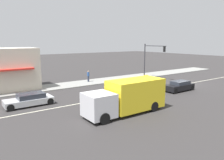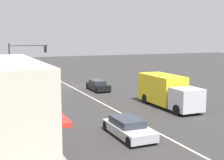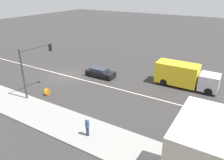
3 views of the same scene
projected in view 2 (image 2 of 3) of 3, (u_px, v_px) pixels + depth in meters
The scene contains 9 objects.
ground_plane at pixel (134, 120), 24.40m from camera, with size 160.00×160.00×0.00m, color #333030.
sidewalk_right at pixel (15, 135), 20.40m from camera, with size 4.00×73.00×0.12m, color gray.
lane_marking_center at pixel (70, 86), 40.76m from camera, with size 0.16×60.00×0.01m, color beige.
traffic_signal_main at pixel (22, 58), 36.85m from camera, with size 4.59×0.34×5.60m.
pedestrian at pixel (1, 100), 27.02m from camera, with size 0.34×0.34×1.66m.
warning_aframe_sign at pixel (28, 89), 36.22m from camera, with size 0.45×0.53×0.84m.
delivery_truck at pixel (167, 91), 28.85m from camera, with size 2.44×7.50×2.87m.
sedan_silver at pixel (128, 128), 20.30m from camera, with size 1.91×4.50×1.20m.
suv_black at pixel (98, 86), 37.59m from camera, with size 1.73×4.10×1.25m.
Camera 2 is at (10.98, 39.11, 6.47)m, focal length 50.00 mm.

